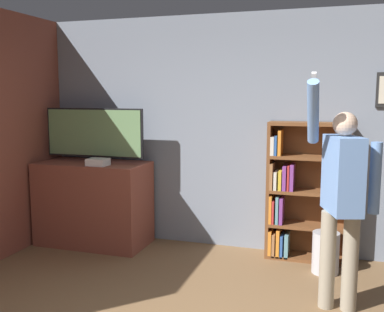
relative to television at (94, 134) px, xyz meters
The scene contains 7 objects.
wall_back 1.79m from the television, 11.69° to the left, with size 6.87×0.09×2.70m.
tv_ledge 0.83m from the television, 90.00° to the right, with size 1.30×0.66×0.99m.
television is the anchor object (origin of this frame).
game_console 0.43m from the television, 54.12° to the right, with size 0.23×0.18×0.08m.
bookshelf 2.47m from the television, ahead, with size 0.86×0.28×1.50m.
person 2.98m from the television, 18.47° to the right, with size 0.58×0.56×1.97m.
waste_bin 2.92m from the television, ahead, with size 0.27×0.27×0.42m.
Camera 1 is at (0.98, -2.29, 1.79)m, focal length 42.00 mm.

